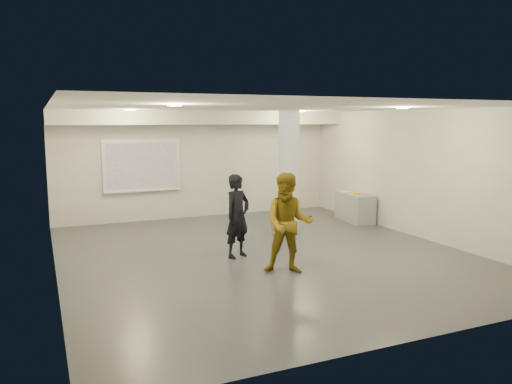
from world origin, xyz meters
name	(u,v)px	position (x,y,z in m)	size (l,w,h in m)	color
floor	(264,254)	(0.00, 0.00, 0.00)	(8.00, 9.00, 0.01)	#3A3C41
ceiling	(264,108)	(0.00, 0.00, 3.00)	(8.00, 9.00, 0.01)	white
wall_back	(198,165)	(0.00, 4.50, 1.50)	(8.00, 0.01, 3.00)	beige
wall_front	(418,224)	(0.00, -4.50, 1.50)	(8.00, 0.01, 3.00)	beige
wall_left	(52,194)	(-4.00, 0.00, 1.50)	(0.01, 9.00, 3.00)	beige
wall_right	(419,174)	(4.00, 0.00, 1.50)	(0.01, 9.00, 3.00)	beige
soffit_band	(204,118)	(0.00, 3.95, 2.82)	(8.00, 1.10, 0.36)	silver
downlight_nw	(130,110)	(-2.20, 2.50, 2.98)	(0.22, 0.22, 0.02)	#F2ED90
downlight_ne	(301,111)	(2.20, 2.50, 2.98)	(0.22, 0.22, 0.02)	#F2ED90
downlight_sw	(175,105)	(-2.20, -1.50, 2.98)	(0.22, 0.22, 0.02)	#F2ED90
downlight_se	(403,108)	(2.20, -1.50, 2.98)	(0.22, 0.22, 0.02)	#F2ED90
column	(289,171)	(1.50, 1.80, 1.50)	(0.52, 0.52, 3.00)	silver
projection_screen	(142,166)	(-1.60, 4.45, 1.53)	(2.10, 0.13, 1.42)	white
credenza	(355,207)	(3.72, 2.13, 0.38)	(0.55, 1.32, 0.77)	gray
papers_stack	(348,192)	(3.69, 2.44, 0.78)	(0.24, 0.31, 0.02)	silver
postit_pad	(355,193)	(3.72, 2.13, 0.79)	(0.23, 0.31, 0.03)	yellow
cardboard_back	(285,219)	(1.37, 1.74, 0.31)	(0.57, 0.05, 0.62)	olive
cardboard_front	(280,224)	(1.07, 1.41, 0.27)	(0.50, 0.05, 0.55)	olive
woman	(238,216)	(-0.57, 0.02, 0.84)	(0.61, 0.40, 1.69)	black
man	(288,223)	(-0.12, -1.32, 0.91)	(0.89, 0.69, 1.82)	olive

